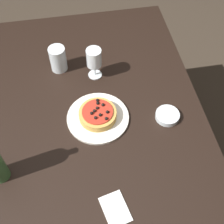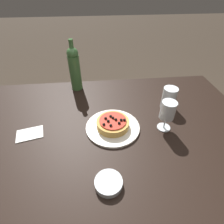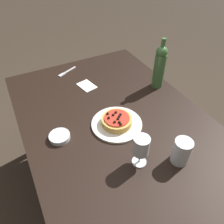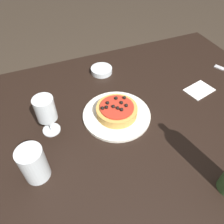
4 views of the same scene
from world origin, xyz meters
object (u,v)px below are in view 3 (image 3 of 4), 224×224
(dinner_plate, at_px, (117,124))
(pizza, at_px, (117,120))
(side_bowl, at_px, (60,137))
(wine_glass, at_px, (141,147))
(wine_bottle, at_px, (160,66))
(dining_table, at_px, (118,133))
(fork, at_px, (66,72))
(water_cup, at_px, (181,152))

(dinner_plate, height_order, pizza, pizza)
(pizza, distance_m, side_bowl, 0.31)
(wine_glass, bearing_deg, wine_bottle, 136.54)
(dinner_plate, xyz_separation_m, pizza, (0.00, -0.00, 0.03))
(wine_bottle, height_order, side_bowl, wine_bottle)
(dining_table, bearing_deg, fork, -172.72)
(dining_table, relative_size, fork, 9.72)
(dining_table, bearing_deg, wine_bottle, 115.78)
(wine_bottle, bearing_deg, water_cup, -26.62)
(dining_table, distance_m, pizza, 0.11)
(pizza, height_order, wine_bottle, wine_bottle)
(wine_glass, xyz_separation_m, water_cup, (0.08, 0.17, -0.05))
(side_bowl, bearing_deg, water_cup, 49.24)
(fork, bearing_deg, side_bowl, 42.96)
(wine_glass, bearing_deg, pizza, 174.57)
(wine_glass, height_order, side_bowl, wine_glass)
(wine_glass, relative_size, fork, 1.04)
(wine_glass, xyz_separation_m, wine_bottle, (-0.46, 0.43, 0.04))
(wine_bottle, bearing_deg, side_bowl, -77.86)
(wine_glass, distance_m, fork, 0.90)
(water_cup, height_order, side_bowl, water_cup)
(dinner_plate, xyz_separation_m, side_bowl, (-0.05, -0.30, 0.01))
(dining_table, height_order, fork, fork)
(pizza, xyz_separation_m, fork, (-0.64, -0.07, -0.03))
(pizza, bearing_deg, dining_table, 122.98)
(pizza, distance_m, wine_glass, 0.27)
(wine_glass, bearing_deg, water_cup, 65.43)
(side_bowl, bearing_deg, dinner_plate, 81.08)
(wine_glass, height_order, water_cup, wine_glass)
(dining_table, height_order, side_bowl, side_bowl)
(dining_table, xyz_separation_m, water_cup, (0.34, 0.13, 0.14))
(water_cup, relative_size, side_bowl, 1.22)
(wine_glass, bearing_deg, fork, -177.27)
(dinner_plate, bearing_deg, fork, -173.95)
(dining_table, distance_m, side_bowl, 0.33)
(fork, bearing_deg, dining_table, 71.86)
(wine_bottle, xyz_separation_m, fork, (-0.44, -0.48, -0.14))
(wine_glass, relative_size, wine_bottle, 0.50)
(dining_table, distance_m, dinner_plate, 0.09)
(dinner_plate, bearing_deg, water_cup, 22.96)
(dining_table, bearing_deg, dinner_plate, -56.76)
(wine_glass, height_order, fork, wine_glass)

